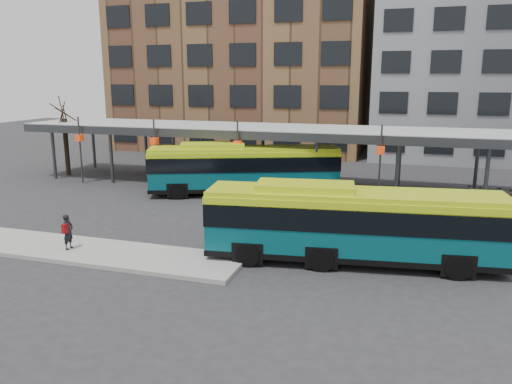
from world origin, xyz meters
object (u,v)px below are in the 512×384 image
at_px(pedestrian, 68,232).
at_px(bus_front, 352,222).
at_px(bus_rear, 243,168).
at_px(tree, 66,144).

bearing_deg(pedestrian, bus_front, -78.84).
bearing_deg(bus_rear, pedestrian, -126.70).
relative_size(tree, bus_rear, 0.45).
xyz_separation_m(bus_rear, pedestrian, (-3.60, -13.09, -0.79)).
height_order(bus_front, bus_rear, bus_rear).
bearing_deg(bus_front, tree, 144.13).
bearing_deg(bus_rear, tree, 150.85).
relative_size(bus_front, pedestrian, 7.84).
height_order(tree, pedestrian, tree).
xyz_separation_m(bus_front, bus_rear, (-8.27, 10.57, 0.05)).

